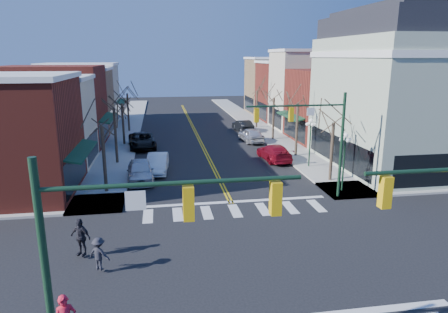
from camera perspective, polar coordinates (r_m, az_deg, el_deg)
name	(u,v)px	position (r m, az deg, el deg)	size (l,w,h in m)	color
ground	(259,259)	(19.85, 5.05, -14.35)	(160.00, 160.00, 0.00)	black
sidewalk_left	(115,160)	(38.30, -15.36, -0.55)	(3.50, 70.00, 0.15)	#9E9B93
sidewalk_right	(296,153)	(40.28, 10.19, 0.45)	(3.50, 70.00, 0.15)	#9E9B93
bldg_left_stucco_a	(31,124)	(38.45, -25.87, 4.19)	(10.00, 7.00, 7.50)	beige
bldg_left_brick_b	(53,107)	(46.03, -23.19, 6.52)	(10.00, 9.00, 8.50)	maroon
bldg_left_tan	(70,102)	(54.06, -21.13, 7.31)	(10.00, 7.50, 7.80)	#A28159
bldg_left_stucco_b	(81,94)	(61.62, -19.72, 8.34)	(10.00, 8.00, 8.20)	beige
bldg_right_brick_a	(337,106)	(47.38, 15.88, 7.00)	(10.00, 8.50, 8.00)	maroon
bldg_right_stucco	(312,91)	(54.37, 12.51, 9.11)	(10.00, 7.00, 10.00)	beige
bldg_right_brick_b	(293,92)	(61.44, 9.90, 9.08)	(10.00, 8.00, 8.50)	maroon
bldg_right_tan	(278,86)	(69.01, 7.73, 9.90)	(10.00, 8.00, 9.00)	#A28159
victorian_corner	(408,90)	(37.84, 24.75, 8.63)	(12.25, 14.25, 13.30)	#9FAE96
traffic_mast_near_left	(121,250)	(10.66, -14.46, -12.77)	(6.60, 0.28, 7.20)	#14331E
traffic_mast_far_right	(316,131)	(26.68, 12.98, 3.54)	(6.60, 0.28, 7.20)	#14331E
lamppost_corner	(345,152)	(29.09, 16.84, 0.63)	(0.36, 0.36, 4.33)	#14331E
lamppost_midblock	(310,134)	(34.91, 12.23, 3.10)	(0.36, 0.36, 4.33)	#14331E
tree_left_a	(104,161)	(29.03, -16.73, -0.57)	(0.24, 0.24, 4.76)	#382B21
tree_left_b	(116,137)	(36.76, -15.22, 2.77)	(0.24, 0.24, 5.04)	#382B21
tree_left_c	(123,124)	(44.64, -14.20, 4.46)	(0.24, 0.24, 4.55)	#382B21
tree_left_d	(128,113)	(52.50, -13.52, 6.09)	(0.24, 0.24, 4.90)	#382B21
tree_right_a	(332,153)	(31.52, 15.13, 0.55)	(0.24, 0.24, 4.62)	#382B21
tree_right_b	(297,130)	(38.73, 10.35, 3.70)	(0.24, 0.24, 5.18)	#382B21
tree_right_c	(273,119)	(46.26, 7.06, 5.28)	(0.24, 0.24, 4.83)	#382B21
tree_right_d	(257,110)	(53.90, 4.70, 6.67)	(0.24, 0.24, 4.97)	#382B21
car_left_near	(140,171)	(31.57, -11.88, -2.01)	(1.98, 4.92, 1.68)	silver
car_left_mid	(157,163)	(33.77, -9.49, -0.96)	(1.62, 4.66, 1.53)	white
car_left_far	(142,141)	(42.96, -11.63, 2.23)	(2.66, 5.76, 1.60)	black
car_right_near	(274,152)	(37.40, 7.19, 0.59)	(2.12, 5.22, 1.52)	maroon
car_right_mid	(251,135)	(45.24, 3.88, 3.09)	(1.91, 4.75, 1.62)	silver
car_right_far	(243,126)	(51.42, 2.70, 4.39)	(1.60, 4.60, 1.52)	black
pedestrian_dark_a	(80,237)	(20.59, -19.82, -10.76)	(1.08, 0.45, 1.85)	black
pedestrian_dark_b	(99,254)	(19.09, -17.43, -13.12)	(0.99, 0.57, 1.54)	#212129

